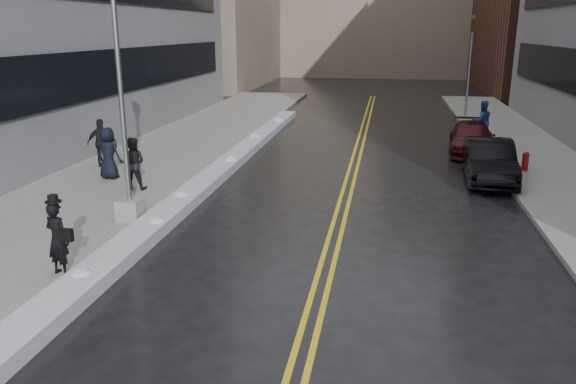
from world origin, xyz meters
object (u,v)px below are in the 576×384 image
at_px(pedestrian_fedora, 58,239).
at_px(lamppost, 124,137).
at_px(car_maroon, 472,138).
at_px(fire_hydrant, 525,160).
at_px(traffic_signal, 470,62).
at_px(pedestrian_d, 102,143).
at_px(car_black, 489,161).
at_px(pedestrian_c, 108,153).
at_px(pedestrian_b, 133,163).
at_px(pedestrian_east, 482,121).

bearing_deg(pedestrian_fedora, lamppost, -72.06).
bearing_deg(car_maroon, lamppost, -127.61).
bearing_deg(fire_hydrant, traffic_signal, 92.05).
xyz_separation_m(pedestrian_d, car_black, (14.61, 0.92, -0.34)).
distance_m(lamppost, pedestrian_d, 7.12).
height_order(pedestrian_fedora, pedestrian_c, pedestrian_c).
xyz_separation_m(pedestrian_b, car_maroon, (12.07, 8.63, -0.36)).
relative_size(pedestrian_c, pedestrian_east, 0.96).
bearing_deg(car_black, car_maroon, 92.19).
xyz_separation_m(pedestrian_fedora, pedestrian_b, (-1.37, 6.70, 0.06)).
distance_m(pedestrian_fedora, car_black, 14.92).
height_order(fire_hydrant, pedestrian_fedora, pedestrian_fedora).
xyz_separation_m(pedestrian_c, car_black, (13.50, 2.56, -0.33)).
xyz_separation_m(traffic_signal, car_black, (-1.04, -15.27, -2.65)).
height_order(pedestrian_b, pedestrian_c, pedestrian_c).
bearing_deg(pedestrian_c, lamppost, 134.29).
xyz_separation_m(fire_hydrant, pedestrian_d, (-16.15, -2.19, 0.54)).
distance_m(car_black, car_maroon, 4.90).
xyz_separation_m(fire_hydrant, pedestrian_east, (-0.80, 5.74, 0.57)).
relative_size(fire_hydrant, car_maroon, 0.16).
bearing_deg(pedestrian_d, car_maroon, -177.99).
xyz_separation_m(pedestrian_east, car_maroon, (-0.70, -2.11, -0.45)).
xyz_separation_m(pedestrian_east, car_black, (-0.74, -7.01, -0.37)).
distance_m(pedestrian_fedora, car_maroon, 18.70).
bearing_deg(pedestrian_c, traffic_signal, -118.30).
height_order(pedestrian_fedora, car_black, pedestrian_fedora).
xyz_separation_m(fire_hydrant, car_maroon, (-1.50, 3.63, 0.13)).
height_order(pedestrian_fedora, pedestrian_east, pedestrian_east).
height_order(lamppost, pedestrian_b, lamppost).
bearing_deg(pedestrian_east, car_black, 72.57).
relative_size(fire_hydrant, pedestrian_b, 0.41).
distance_m(fire_hydrant, pedestrian_d, 16.31).
distance_m(fire_hydrant, traffic_signal, 14.30).
bearing_deg(traffic_signal, lamppost, -118.21).
distance_m(lamppost, pedestrian_fedora, 4.02).
bearing_deg(traffic_signal, pedestrian_c, -129.20).
xyz_separation_m(lamppost, car_black, (10.76, 6.73, -1.78)).
height_order(traffic_signal, pedestrian_d, traffic_signal).
bearing_deg(car_black, pedestrian_fedora, -132.94).
xyz_separation_m(pedestrian_b, pedestrian_d, (-2.58, 2.81, 0.05)).
height_order(traffic_signal, pedestrian_b, traffic_signal).
distance_m(pedestrian_b, car_black, 12.60).
bearing_deg(car_maroon, pedestrian_c, -145.87).
height_order(traffic_signal, pedestrian_c, traffic_signal).
distance_m(pedestrian_c, pedestrian_d, 1.98).
height_order(traffic_signal, pedestrian_east, traffic_signal).
xyz_separation_m(pedestrian_d, car_maroon, (14.65, 5.82, -0.42)).
xyz_separation_m(pedestrian_fedora, pedestrian_d, (-3.95, 9.52, 0.11)).
bearing_deg(traffic_signal, pedestrian_east, -92.08).
xyz_separation_m(fire_hydrant, traffic_signal, (-0.50, 14.00, 2.85)).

